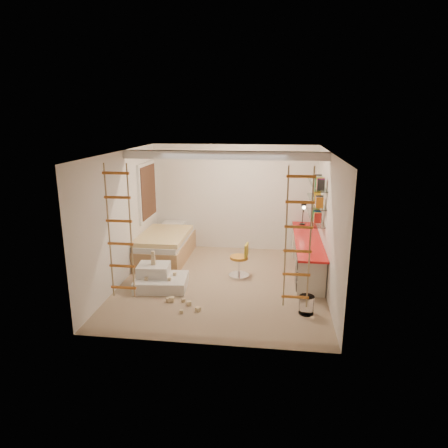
# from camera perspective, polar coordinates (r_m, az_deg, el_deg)

# --- Properties ---
(floor) EXTENTS (4.50, 4.50, 0.00)m
(floor) POSITION_cam_1_polar(r_m,az_deg,el_deg) (8.11, -0.27, -8.42)
(floor) COLOR tan
(floor) RESTS_ON ground
(ceiling_beam) EXTENTS (4.00, 0.18, 0.16)m
(ceiling_beam) POSITION_cam_1_polar(r_m,az_deg,el_deg) (7.77, 0.00, 9.80)
(ceiling_beam) COLOR white
(ceiling_beam) RESTS_ON ceiling
(window_frame) EXTENTS (0.06, 1.15, 1.35)m
(window_frame) POSITION_cam_1_polar(r_m,az_deg,el_deg) (9.51, -10.95, 4.59)
(window_frame) COLOR white
(window_frame) RESTS_ON wall_left
(window_blind) EXTENTS (0.02, 1.00, 1.20)m
(window_blind) POSITION_cam_1_polar(r_m,az_deg,el_deg) (9.49, -10.72, 4.59)
(window_blind) COLOR #4C2D1E
(window_blind) RESTS_ON window_frame
(rope_ladder_left) EXTENTS (0.41, 0.04, 2.13)m
(rope_ladder_left) POSITION_cam_1_polar(r_m,az_deg,el_deg) (6.33, -14.65, -1.19)
(rope_ladder_left) COLOR orange
(rope_ladder_left) RESTS_ON ceiling
(rope_ladder_right) EXTENTS (0.41, 0.04, 2.13)m
(rope_ladder_right) POSITION_cam_1_polar(r_m,az_deg,el_deg) (5.89, 10.53, -2.15)
(rope_ladder_right) COLOR orange
(rope_ladder_right) RESTS_ON ceiling
(waste_bin) EXTENTS (0.26, 0.26, 0.32)m
(waste_bin) POSITION_cam_1_polar(r_m,az_deg,el_deg) (7.02, 11.70, -11.25)
(waste_bin) COLOR white
(waste_bin) RESTS_ON floor
(desk) EXTENTS (0.56, 2.80, 0.75)m
(desk) POSITION_cam_1_polar(r_m,az_deg,el_deg) (8.74, 11.75, -4.15)
(desk) COLOR red
(desk) RESTS_ON floor
(shelves) EXTENTS (0.25, 1.80, 0.71)m
(shelves) POSITION_cam_1_polar(r_m,az_deg,el_deg) (8.73, 13.01, 3.22)
(shelves) COLOR white
(shelves) RESTS_ON wall_right
(bed) EXTENTS (1.02, 2.00, 0.69)m
(bed) POSITION_cam_1_polar(r_m,az_deg,el_deg) (9.41, -8.26, -3.07)
(bed) COLOR #AD7F51
(bed) RESTS_ON floor
(task_lamp) EXTENTS (0.14, 0.36, 0.57)m
(task_lamp) POSITION_cam_1_polar(r_m,az_deg,el_deg) (9.46, 11.29, 1.96)
(task_lamp) COLOR black
(task_lamp) RESTS_ON desk
(swivel_chair) EXTENTS (0.48, 0.48, 0.73)m
(swivel_chair) POSITION_cam_1_polar(r_m,az_deg,el_deg) (8.33, 2.30, -5.81)
(swivel_chair) COLOR #C47F25
(swivel_chair) RESTS_ON floor
(play_platform) EXTENTS (1.06, 0.86, 0.44)m
(play_platform) POSITION_cam_1_polar(r_m,az_deg,el_deg) (7.97, -9.23, -7.74)
(play_platform) COLOR silver
(play_platform) RESTS_ON floor
(toy_blocks) EXTENTS (1.20, 1.16, 0.71)m
(toy_blocks) POSITION_cam_1_polar(r_m,az_deg,el_deg) (7.54, -7.87, -8.50)
(toy_blocks) COLOR #CCB284
(toy_blocks) RESTS_ON floor
(books) EXTENTS (0.14, 0.70, 0.92)m
(books) POSITION_cam_1_polar(r_m,az_deg,el_deg) (8.70, 13.07, 4.18)
(books) COLOR red
(books) RESTS_ON shelves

